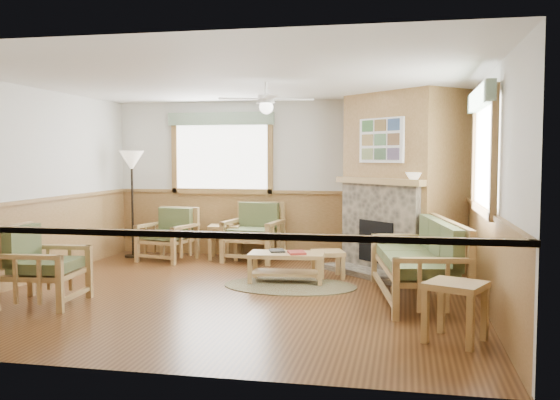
% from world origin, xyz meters
% --- Properties ---
extents(floor, '(6.00, 6.00, 0.01)m').
position_xyz_m(floor, '(0.00, 0.00, -0.01)').
color(floor, '#563217').
rests_on(floor, ground).
extents(ceiling, '(6.00, 6.00, 0.01)m').
position_xyz_m(ceiling, '(0.00, 0.00, 2.70)').
color(ceiling, white).
rests_on(ceiling, floor).
extents(wall_back, '(6.00, 0.02, 2.70)m').
position_xyz_m(wall_back, '(0.00, 3.00, 1.35)').
color(wall_back, silver).
rests_on(wall_back, floor).
extents(wall_front, '(6.00, 0.02, 2.70)m').
position_xyz_m(wall_front, '(0.00, -3.00, 1.35)').
color(wall_front, silver).
rests_on(wall_front, floor).
extents(wall_left, '(0.02, 6.00, 2.70)m').
position_xyz_m(wall_left, '(-3.00, 0.00, 1.35)').
color(wall_left, silver).
rests_on(wall_left, floor).
extents(wall_right, '(0.02, 6.00, 2.70)m').
position_xyz_m(wall_right, '(3.00, 0.00, 1.35)').
color(wall_right, silver).
rests_on(wall_right, floor).
extents(wainscot, '(6.00, 6.00, 1.10)m').
position_xyz_m(wainscot, '(0.00, 0.00, 0.55)').
color(wainscot, olive).
rests_on(wainscot, floor).
extents(fireplace, '(3.11, 3.11, 2.70)m').
position_xyz_m(fireplace, '(2.05, 2.05, 1.35)').
color(fireplace, olive).
rests_on(fireplace, floor).
extents(window_back, '(1.90, 0.16, 1.50)m').
position_xyz_m(window_back, '(-1.10, 2.96, 2.53)').
color(window_back, white).
rests_on(window_back, wall_back).
extents(window_right, '(0.16, 1.90, 1.50)m').
position_xyz_m(window_right, '(2.96, -0.20, 2.53)').
color(window_right, white).
rests_on(window_right, wall_right).
extents(ceiling_fan, '(1.59, 1.59, 0.36)m').
position_xyz_m(ceiling_fan, '(0.30, 0.30, 2.66)').
color(ceiling_fan, white).
rests_on(ceiling_fan, ceiling).
extents(sofa, '(2.22, 1.19, 0.97)m').
position_xyz_m(sofa, '(2.22, 0.09, 0.48)').
color(sofa, '#A5834D').
rests_on(sofa, floor).
extents(armchair_back_left, '(0.94, 0.94, 0.88)m').
position_xyz_m(armchair_back_left, '(-1.82, 2.18, 0.44)').
color(armchair_back_left, '#A5834D').
rests_on(armchair_back_left, floor).
extents(armchair_back_right, '(0.96, 0.96, 0.97)m').
position_xyz_m(armchair_back_right, '(-0.41, 2.46, 0.48)').
color(armchair_back_right, '#A5834D').
rests_on(armchair_back_right, floor).
extents(armchair_left, '(0.89, 0.89, 0.93)m').
position_xyz_m(armchair_left, '(-2.09, -1.04, 0.47)').
color(armchair_left, '#A5834D').
rests_on(armchair_left, floor).
extents(coffee_table, '(1.06, 0.59, 0.41)m').
position_xyz_m(coffee_table, '(0.48, 0.79, 0.21)').
color(coffee_table, '#A5834D').
rests_on(coffee_table, floor).
extents(end_table_chairs, '(0.59, 0.57, 0.57)m').
position_xyz_m(end_table_chairs, '(-0.94, 2.55, 0.29)').
color(end_table_chairs, '#A5834D').
rests_on(end_table_chairs, floor).
extents(end_table_sofa, '(0.66, 0.65, 0.57)m').
position_xyz_m(end_table_sofa, '(2.55, -1.63, 0.28)').
color(end_table_sofa, '#A5834D').
rests_on(end_table_sofa, floor).
extents(footstool, '(0.55, 0.55, 0.38)m').
position_xyz_m(footstool, '(0.99, 1.25, 0.19)').
color(footstool, '#A5834D').
rests_on(footstool, floor).
extents(braided_rug, '(2.02, 2.02, 0.01)m').
position_xyz_m(braided_rug, '(0.57, 0.54, 0.01)').
color(braided_rug, brown).
rests_on(braided_rug, floor).
extents(floor_lamp_left, '(0.56, 0.56, 1.85)m').
position_xyz_m(floor_lamp_left, '(-2.55, 2.41, 0.92)').
color(floor_lamp_left, black).
rests_on(floor_lamp_left, floor).
extents(floor_lamp_right, '(0.40, 0.40, 1.53)m').
position_xyz_m(floor_lamp_right, '(2.25, 1.34, 0.76)').
color(floor_lamp_right, black).
rests_on(floor_lamp_right, floor).
extents(book_red, '(0.31, 0.36, 0.03)m').
position_xyz_m(book_red, '(0.63, 0.74, 0.44)').
color(book_red, maroon).
rests_on(book_red, coffee_table).
extents(book_dark, '(0.28, 0.32, 0.03)m').
position_xyz_m(book_dark, '(0.33, 0.86, 0.44)').
color(book_dark, black).
rests_on(book_dark, coffee_table).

